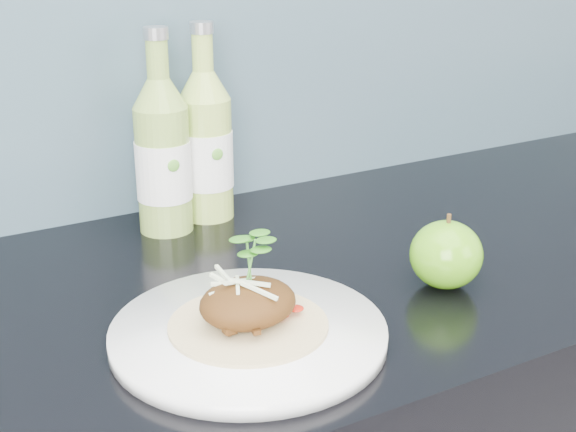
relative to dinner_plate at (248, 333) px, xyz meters
name	(u,v)px	position (x,y,z in m)	size (l,w,h in m)	color
dinner_plate	(248,333)	(0.00, 0.00, 0.00)	(0.33, 0.33, 0.02)	white
pork_taco	(248,301)	(0.00, 0.00, 0.04)	(0.16, 0.16, 0.10)	tan
green_apple	(446,255)	(0.25, 0.00, 0.03)	(0.11, 0.11, 0.09)	#398C0F
cider_bottle_left	(163,157)	(0.04, 0.33, 0.10)	(0.08, 0.08, 0.27)	#84A645
cider_bottle_right	(206,146)	(0.11, 0.34, 0.10)	(0.08, 0.08, 0.27)	#A2C150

